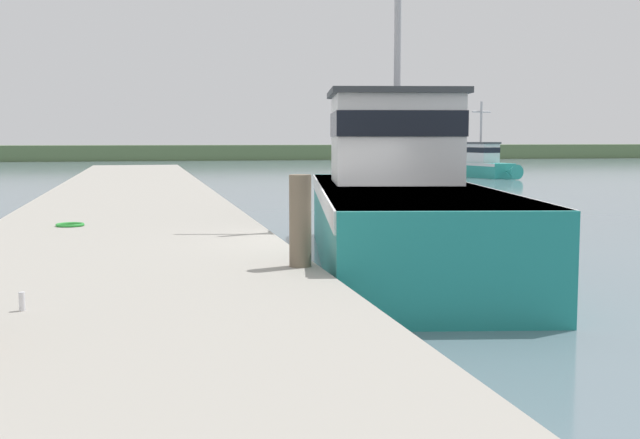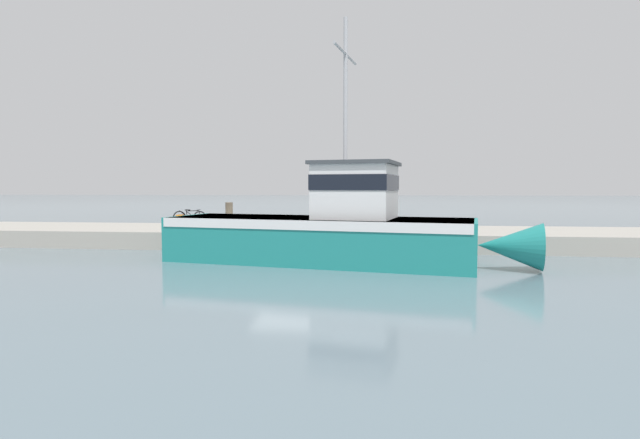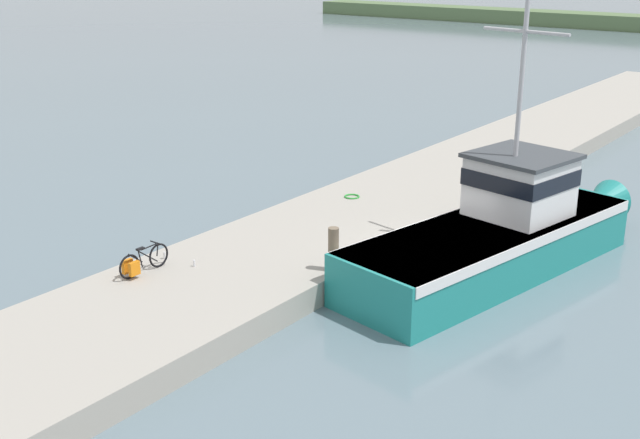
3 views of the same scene
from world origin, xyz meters
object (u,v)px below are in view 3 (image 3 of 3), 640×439
(fishing_boat_main, at_px, (502,231))
(bicycle_touring, at_px, (140,262))
(water_bottle_by_bike, at_px, (165,255))
(mooring_post, at_px, (333,249))
(water_bottle_on_curb, at_px, (194,263))

(fishing_boat_main, distance_m, bicycle_touring, 10.61)
(water_bottle_by_bike, bearing_deg, mooring_post, 27.15)
(water_bottle_by_bike, distance_m, water_bottle_on_curb, 1.10)
(bicycle_touring, bearing_deg, mooring_post, 40.21)
(fishing_boat_main, distance_m, water_bottle_on_curb, 9.15)
(bicycle_touring, bearing_deg, water_bottle_on_curb, 59.32)
(mooring_post, bearing_deg, water_bottle_by_bike, -152.85)
(bicycle_touring, xyz_separation_m, mooring_post, (4.05, 3.43, 0.27))
(bicycle_touring, relative_size, mooring_post, 1.40)
(mooring_post, relative_size, water_bottle_by_bike, 5.91)
(bicycle_touring, xyz_separation_m, water_bottle_on_curb, (0.76, 1.29, -0.25))
(mooring_post, distance_m, water_bottle_by_bike, 4.95)
(fishing_boat_main, relative_size, water_bottle_by_bike, 59.63)
(mooring_post, height_order, water_bottle_on_curb, mooring_post)
(water_bottle_by_bike, bearing_deg, water_bottle_on_curb, 5.54)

